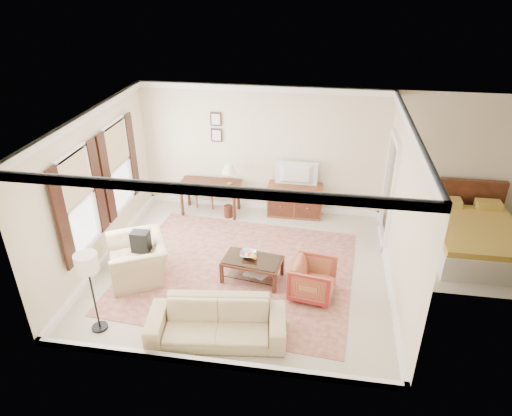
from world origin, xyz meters
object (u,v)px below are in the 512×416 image
(writing_desk, at_px, (210,187))
(striped_armchair, at_px, (313,278))
(tv, at_px, (296,167))
(club_armchair, at_px, (137,253))
(sideboard, at_px, (295,200))
(coffee_table, at_px, (252,264))
(sofa, at_px, (216,317))

(writing_desk, height_order, striped_armchair, striped_armchair)
(writing_desk, height_order, tv, tv)
(tv, height_order, striped_armchair, tv)
(writing_desk, bearing_deg, club_armchair, -105.28)
(tv, distance_m, club_armchair, 3.90)
(writing_desk, distance_m, striped_armchair, 3.66)
(sideboard, xyz_separation_m, tv, (0.00, -0.02, 0.83))
(sideboard, height_order, coffee_table, sideboard)
(tv, height_order, club_armchair, tv)
(coffee_table, height_order, sofa, sofa)
(sideboard, xyz_separation_m, coffee_table, (-0.56, -2.57, -0.04))
(club_armchair, bearing_deg, sideboard, 108.09)
(striped_armchair, distance_m, sofa, 1.89)
(writing_desk, distance_m, sideboard, 1.96)
(striped_armchair, height_order, sofa, sofa)
(sideboard, distance_m, club_armchair, 3.85)
(writing_desk, relative_size, striped_armchair, 1.82)
(club_armchair, height_order, sofa, club_armchair)
(sideboard, bearing_deg, club_armchair, -133.43)
(sideboard, height_order, striped_armchair, striped_armchair)
(writing_desk, distance_m, club_armchair, 2.72)
(coffee_table, xyz_separation_m, sofa, (-0.29, -1.56, 0.07))
(striped_armchair, bearing_deg, sideboard, 19.50)
(sideboard, bearing_deg, writing_desk, -174.72)
(sofa, bearing_deg, tv, 71.02)
(striped_armchair, bearing_deg, writing_desk, 51.42)
(sideboard, distance_m, sofa, 4.22)
(sofa, bearing_deg, coffee_table, 72.08)
(sideboard, distance_m, tv, 0.83)
(writing_desk, bearing_deg, sideboard, 5.28)
(tv, bearing_deg, striped_armchair, 100.85)
(coffee_table, distance_m, sofa, 1.59)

